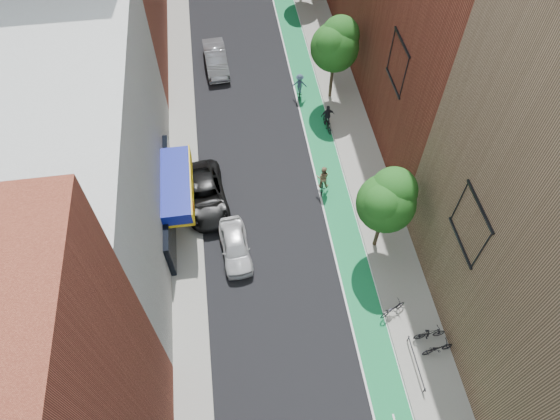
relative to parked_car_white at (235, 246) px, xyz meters
name	(u,v)px	position (x,y,z in m)	size (l,w,h in m)	color
bike_lane	(305,82)	(7.03, 15.30, -0.71)	(2.00, 68.00, 0.01)	#167F46
sidewalk_left	(182,93)	(-2.97, 15.30, -0.64)	(2.00, 68.00, 0.15)	gray
sidewalk_right	(335,79)	(9.53, 15.30, -0.64)	(3.00, 68.00, 0.15)	gray
building_left_white	(79,162)	(-7.97, 3.30, 5.28)	(8.00, 20.00, 12.00)	silver
tree_near	(387,200)	(8.68, -0.68, 3.94)	(3.40, 3.36, 6.42)	#332619
tree_mid	(336,44)	(8.68, 13.32, 4.17)	(3.55, 3.53, 6.74)	#332619
parked_car_white	(235,246)	(0.00, 0.00, 0.00)	(1.70, 4.21, 1.44)	silver
parked_car_black	(206,195)	(-1.57, 4.21, 0.07)	(2.61, 5.65, 1.57)	black
parked_car_silver	(216,59)	(0.03, 18.26, 0.10)	(1.73, 4.96, 1.63)	gray
cyclist_lane_near	(323,180)	(6.23, 4.20, 0.25)	(1.01, 1.56, 2.14)	black
cyclist_lane_mid	(327,120)	(7.73, 9.95, 0.05)	(1.05, 1.87, 2.07)	black
cyclist_lane_far	(300,86)	(6.28, 13.77, 0.23)	(1.20, 1.55, 2.03)	black
parked_bike_near	(438,348)	(10.19, -7.90, -0.11)	(0.61, 1.76, 0.92)	black
parked_bike_mid	(430,333)	(10.01, -7.07, -0.03)	(0.51, 1.80, 1.08)	black
parked_bike_far	(393,309)	(8.43, -5.33, -0.12)	(0.59, 1.70, 0.90)	black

